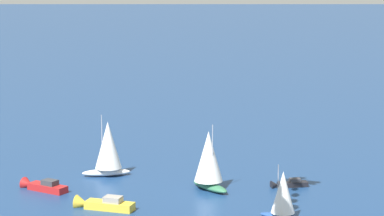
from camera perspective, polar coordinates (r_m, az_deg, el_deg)
The scene contains 6 objects.
motorboat_near_centre at distance 133.15m, azimuth -6.59°, elevation -6.97°, with size 10.64×5.63×2.99m.
sailboat_ahead at distance 126.62m, azimuth 6.63°, elevation -6.30°, with size 7.11×5.10×8.97m.
motorboat_outer_ring_b at distance 145.95m, azimuth -10.87°, elevation -5.60°, with size 9.50×7.08×2.79m.
sailboat_outer_ring_c at distance 153.12m, azimuth -6.15°, elevation -2.92°, with size 9.70×6.01×12.10m.
motorboat_outer_ring_e at distance 146.56m, azimuth 6.97°, elevation -5.52°, with size 7.14×3.11×2.01m.
sailboat_outer_ring_f at distance 142.61m, azimuth 1.22°, elevation -3.78°, with size 7.81×9.21×12.23m.
Camera 1 is at (1.12, -114.86, 39.05)m, focal length 73.25 mm.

